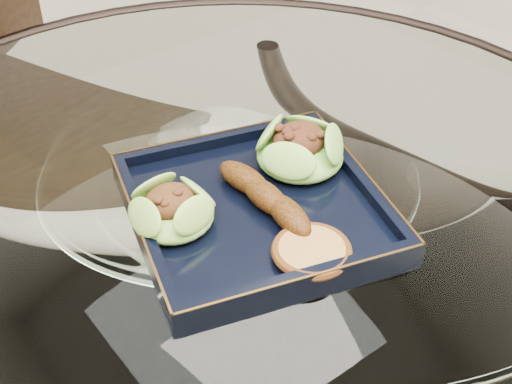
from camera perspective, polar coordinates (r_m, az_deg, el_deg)
dining_table at (r=0.95m, az=-1.86°, el=-8.19°), size 1.13×1.13×0.77m
dining_chair at (r=1.30m, az=-16.62°, el=-1.34°), size 0.50×0.50×0.87m
navy_plate at (r=0.80m, az=0.00°, el=-1.66°), size 0.34×0.34×0.02m
lettuce_wrap_left at (r=0.77m, az=-6.71°, el=-1.57°), size 0.11×0.11×0.03m
lettuce_wrap_right at (r=0.85m, az=3.55°, el=3.28°), size 0.12×0.12×0.04m
roasted_plantain at (r=0.79m, az=0.80°, el=-0.35°), size 0.03×0.15×0.03m
crumb_patty at (r=0.73m, az=4.48°, el=-4.83°), size 0.09×0.09×0.01m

